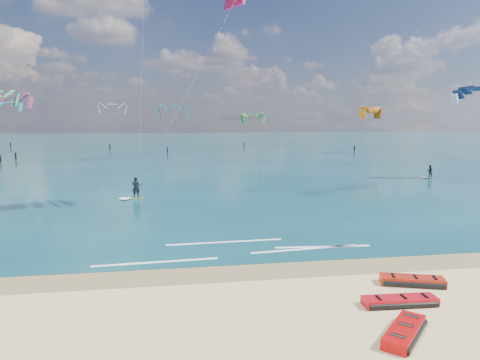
% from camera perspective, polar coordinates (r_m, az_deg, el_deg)
% --- Properties ---
extents(ground, '(320.00, 320.00, 0.00)m').
position_cam_1_polar(ground, '(57.41, -5.76, 0.72)').
color(ground, tan).
rests_on(ground, ground).
extents(wet_sand_strip, '(320.00, 2.40, 0.01)m').
position_cam_1_polar(wet_sand_strip, '(21.40, -0.47, -12.21)').
color(wet_sand_strip, olive).
rests_on(wet_sand_strip, ground).
extents(sea, '(320.00, 200.00, 0.04)m').
position_cam_1_polar(sea, '(121.11, -7.35, 4.65)').
color(sea, '#0A373C').
rests_on(sea, ground).
extents(packed_kite_left, '(3.26, 1.25, 0.40)m').
position_cam_1_polar(packed_kite_left, '(19.11, 20.51, -15.37)').
color(packed_kite_left, '#BC0A14').
rests_on(packed_kite_left, ground).
extents(packed_kite_mid, '(3.22, 2.06, 0.44)m').
position_cam_1_polar(packed_kite_mid, '(21.42, 21.94, -12.82)').
color(packed_kite_mid, '#AB1B0B').
rests_on(packed_kite_mid, ground).
extents(packed_kite_right, '(2.90, 2.94, 0.45)m').
position_cam_1_polar(packed_kite_right, '(16.71, 21.03, -18.95)').
color(packed_kite_right, '#AC0807').
rests_on(packed_kite_right, ground).
extents(kitesurfer_main, '(12.79, 11.10, 20.39)m').
position_cam_1_polar(kitesurfer_main, '(36.54, -10.50, 12.61)').
color(kitesurfer_main, '#C5EA1B').
rests_on(kitesurfer_main, sea).
extents(kitesurfer_far, '(10.69, 4.20, 12.50)m').
position_cam_1_polar(kitesurfer_far, '(59.18, 27.12, 6.59)').
color(kitesurfer_far, '#9EBB1C').
rests_on(kitesurfer_far, sea).
extents(shoreline_foam, '(15.63, 3.64, 0.01)m').
position_cam_1_polar(shoreline_foam, '(24.76, 1.46, -9.24)').
color(shoreline_foam, white).
rests_on(shoreline_foam, ground).
extents(distant_kites, '(86.48, 42.22, 11.59)m').
position_cam_1_polar(distant_kites, '(91.27, -14.44, 6.58)').
color(distant_kites, '#49D162').
rests_on(distant_kites, ground).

